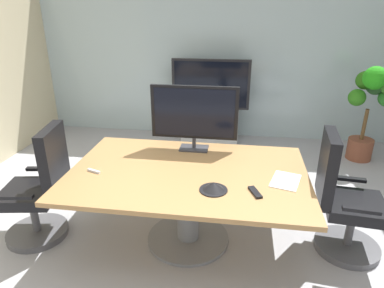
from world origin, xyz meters
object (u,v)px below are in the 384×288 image
office_chair_right (343,205)px  remote_control (255,192)px  tv_monitor (194,114)px  office_chair_left (41,194)px  wall_display_unit (210,114)px  potted_plant (370,104)px  conference_phone (214,187)px  conference_table (188,187)px

office_chair_right → remote_control: office_chair_right is taller
tv_monitor → remote_control: 1.04m
office_chair_left → wall_display_unit: size_ratio=0.83×
tv_monitor → potted_plant: 2.73m
wall_display_unit → remote_control: bearing=-77.8°
tv_monitor → wall_display_unit: bearing=90.9°
wall_display_unit → office_chair_left: bearing=-115.8°
conference_phone → remote_control: conference_phone is taller
conference_phone → remote_control: bearing=0.3°
office_chair_left → conference_phone: office_chair_left is taller
office_chair_right → tv_monitor: 1.55m
wall_display_unit → potted_plant: (2.20, -0.42, 0.37)m
tv_monitor → conference_phone: bearing=-71.6°
wall_display_unit → potted_plant: size_ratio=0.98×
remote_control → wall_display_unit: bearing=80.3°
office_chair_right → potted_plant: potted_plant is taller
conference_table → potted_plant: bearing=44.7°
potted_plant → wall_display_unit: bearing=169.3°
conference_phone → tv_monitor: bearing=108.4°
conference_table → office_chair_right: office_chair_right is taller
conference_table → office_chair_right: size_ratio=1.87×
tv_monitor → remote_control: (0.58, -0.79, -0.35)m
office_chair_left → conference_table: bearing=86.3°
conference_table → wall_display_unit: (-0.05, 2.55, -0.12)m
tv_monitor → office_chair_right: bearing=-17.0°
office_chair_left → wall_display_unit: bearing=144.9°
tv_monitor → potted_plant: tv_monitor is taller
tv_monitor → conference_phone: (0.26, -0.79, -0.33)m
office_chair_left → tv_monitor: size_ratio=1.30×
remote_control → conference_table: bearing=130.6°
office_chair_left → remote_control: office_chair_left is taller
conference_table → remote_control: (0.57, -0.29, 0.17)m
remote_control → office_chair_left: bearing=153.2°
tv_monitor → remote_control: size_ratio=4.94×
potted_plant → remote_control: size_ratio=7.88×
tv_monitor → potted_plant: bearing=37.1°
potted_plant → conference_phone: (-1.91, -2.43, -0.06)m
conference_phone → conference_table: bearing=130.0°
conference_table → potted_plant: 3.04m
conference_table → conference_phone: (0.25, -0.30, 0.19)m
office_chair_left → wall_display_unit: 2.98m
tv_monitor → conference_phone: size_ratio=3.82×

